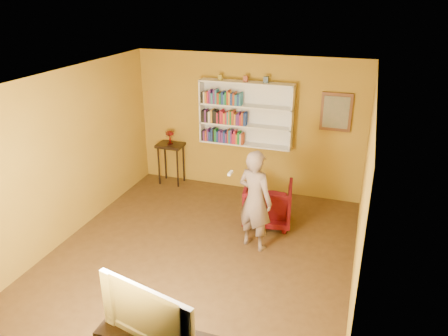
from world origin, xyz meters
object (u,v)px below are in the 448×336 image
(bookshelf, at_px, (247,114))
(console_table, at_px, (171,151))
(television, at_px, (154,309))
(armchair, at_px, (268,203))
(ruby_lustre, at_px, (170,135))
(person, at_px, (255,200))

(bookshelf, bearing_deg, console_table, -174.16)
(bookshelf, height_order, console_table, bookshelf)
(bookshelf, relative_size, television, 1.54)
(bookshelf, distance_m, console_table, 1.80)
(bookshelf, relative_size, armchair, 2.19)
(ruby_lustre, relative_size, person, 0.17)
(console_table, relative_size, armchair, 1.05)
(bookshelf, bearing_deg, ruby_lustre, -174.16)
(bookshelf, relative_size, ruby_lustre, 6.46)
(console_table, bearing_deg, ruby_lustre, 116.57)
(ruby_lustre, distance_m, person, 2.93)
(ruby_lustre, height_order, television, ruby_lustre)
(bookshelf, xyz_separation_m, ruby_lustre, (-1.56, -0.16, -0.53))
(console_table, distance_m, television, 4.89)
(bookshelf, bearing_deg, armchair, -58.00)
(armchair, relative_size, television, 0.70)
(television, bearing_deg, armchair, 97.38)
(console_table, bearing_deg, person, -38.90)
(console_table, bearing_deg, television, -67.03)
(armchair, bearing_deg, bookshelf, -66.84)
(console_table, distance_m, person, 2.92)
(console_table, relative_size, person, 0.53)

